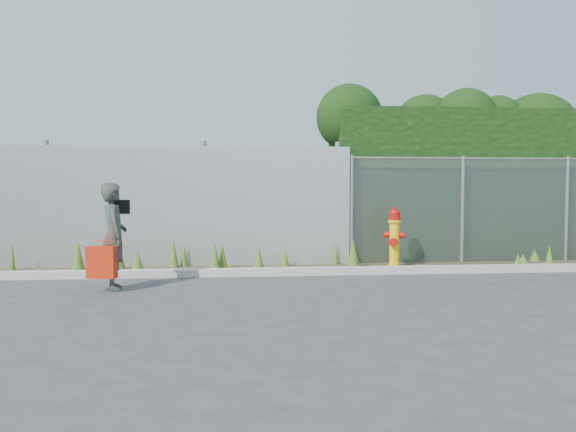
% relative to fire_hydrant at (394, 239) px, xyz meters
% --- Properties ---
extents(ground, '(80.00, 80.00, 0.00)m').
position_rel_fire_hydrant_xyz_m(ground, '(-1.69, -2.37, -0.53)').
color(ground, '#3D3D40').
rests_on(ground, ground).
extents(curb, '(16.00, 0.22, 0.12)m').
position_rel_fire_hydrant_xyz_m(curb, '(-1.69, -0.57, -0.47)').
color(curb, '#ACA69B').
rests_on(curb, ground).
extents(weed_strip, '(16.00, 1.33, 0.54)m').
position_rel_fire_hydrant_xyz_m(weed_strip, '(-3.20, 0.11, -0.39)').
color(weed_strip, '#403924').
rests_on(weed_strip, ground).
extents(corrugated_fence, '(8.50, 0.21, 2.30)m').
position_rel_fire_hydrant_xyz_m(corrugated_fence, '(-4.94, 0.64, 0.57)').
color(corrugated_fence, '#B5B9BD').
rests_on(corrugated_fence, ground).
extents(chainlink_fence, '(6.50, 0.07, 2.05)m').
position_rel_fire_hydrant_xyz_m(chainlink_fence, '(2.56, 0.63, 0.50)').
color(chainlink_fence, gray).
rests_on(chainlink_fence, ground).
extents(hedge, '(7.69, 2.03, 3.54)m').
position_rel_fire_hydrant_xyz_m(hedge, '(2.92, 1.71, 1.42)').
color(hedge, black).
rests_on(hedge, ground).
extents(fire_hydrant, '(0.37, 0.33, 1.10)m').
position_rel_fire_hydrant_xyz_m(fire_hydrant, '(0.00, 0.00, 0.00)').
color(fire_hydrant, yellow).
rests_on(fire_hydrant, ground).
extents(woman, '(0.51, 0.64, 1.52)m').
position_rel_fire_hydrant_xyz_m(woman, '(-4.53, -1.62, 0.22)').
color(woman, '#0F6150').
rests_on(woman, ground).
extents(red_tote_bag, '(0.40, 0.15, 0.52)m').
position_rel_fire_hydrant_xyz_m(red_tote_bag, '(-4.65, -1.84, -0.11)').
color(red_tote_bag, '#B42F0A').
extents(black_shoulder_bag, '(0.27, 0.11, 0.20)m').
position_rel_fire_hydrant_xyz_m(black_shoulder_bag, '(-4.46, -1.51, 0.64)').
color(black_shoulder_bag, black).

